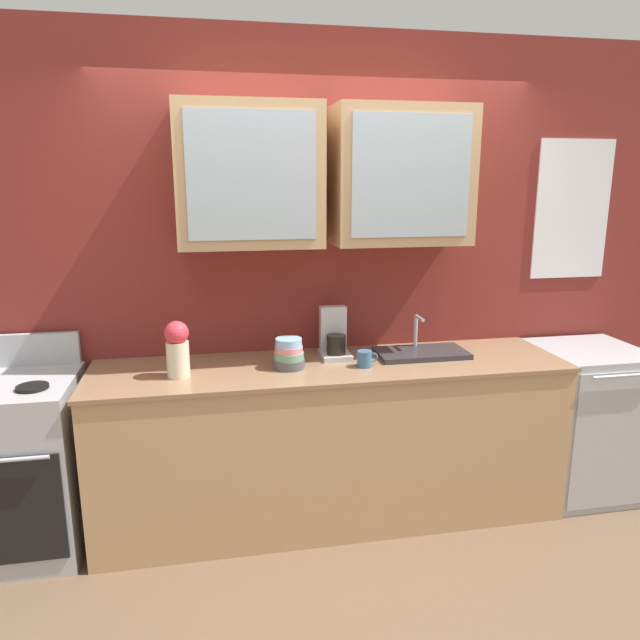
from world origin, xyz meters
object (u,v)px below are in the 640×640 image
(coffee_maker, at_px, (334,338))
(dishwasher, at_px, (585,420))
(stove_range, at_px, (21,466))
(bowl_stack, at_px, (289,354))
(cup_near_sink, at_px, (365,359))
(sink_faucet, at_px, (421,352))
(vase, at_px, (177,348))

(coffee_maker, bearing_deg, dishwasher, -5.34)
(stove_range, relative_size, bowl_stack, 6.34)
(cup_near_sink, height_order, dishwasher, cup_near_sink)
(coffee_maker, bearing_deg, sink_faucet, -9.11)
(bowl_stack, bearing_deg, sink_faucet, 6.07)
(stove_range, distance_m, vase, 1.04)
(bowl_stack, height_order, dishwasher, bowl_stack)
(vase, height_order, dishwasher, vase)
(bowl_stack, relative_size, coffee_maker, 0.60)
(stove_range, distance_m, cup_near_sink, 1.91)
(bowl_stack, bearing_deg, stove_range, 179.12)
(cup_near_sink, relative_size, dishwasher, 0.13)
(bowl_stack, distance_m, dishwasher, 1.95)
(cup_near_sink, bearing_deg, stove_range, 177.45)
(stove_range, bearing_deg, coffee_maker, 4.79)
(sink_faucet, distance_m, coffee_maker, 0.52)
(vase, xyz_separation_m, cup_near_sink, (1.00, -0.02, -0.11))
(dishwasher, bearing_deg, bowl_stack, -179.46)
(dishwasher, bearing_deg, cup_near_sink, -176.95)
(vase, bearing_deg, cup_near_sink, -1.16)
(bowl_stack, distance_m, cup_near_sink, 0.42)
(sink_faucet, bearing_deg, dishwasher, -3.55)
(stove_range, bearing_deg, sink_faucet, 1.62)
(bowl_stack, distance_m, vase, 0.59)
(stove_range, relative_size, cup_near_sink, 9.49)
(stove_range, bearing_deg, bowl_stack, -0.88)
(vase, relative_size, coffee_maker, 1.03)
(bowl_stack, height_order, coffee_maker, coffee_maker)
(vase, bearing_deg, dishwasher, 1.34)
(stove_range, xyz_separation_m, vase, (0.84, -0.06, 0.61))
(stove_range, height_order, vase, vase)
(cup_near_sink, xyz_separation_m, dishwasher, (1.46, 0.08, -0.51))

